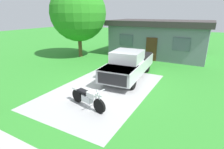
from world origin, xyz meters
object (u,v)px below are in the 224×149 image
motorcycle (88,98)px  pickup_truck (129,64)px  neighbor_house (159,38)px  shade_tree (78,13)px

motorcycle → pickup_truck: 4.76m
motorcycle → neighbor_house: (-0.08, 12.39, 1.32)m
pickup_truck → shade_tree: 8.24m
pickup_truck → neighbor_house: bearing=90.6°
motorcycle → neighbor_house: 12.46m
pickup_truck → neighbor_house: 7.69m
motorcycle → neighbor_house: size_ratio=0.23×
motorcycle → pickup_truck: (-0.00, 4.74, 0.48)m
pickup_truck → neighbor_house: (-0.07, 7.64, 0.84)m
pickup_truck → shade_tree: (-6.80, 3.35, 3.21)m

